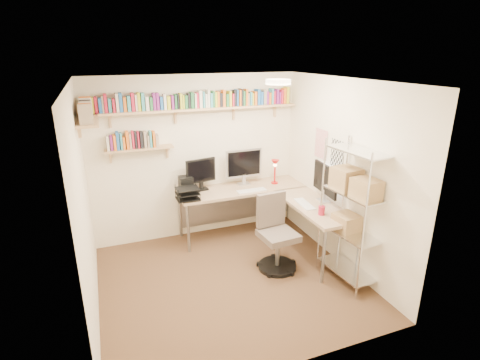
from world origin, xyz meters
The scene contains 6 objects.
ground centered at (0.00, 0.00, 0.00)m, with size 3.20×3.20×0.00m, color #452E1D.
room_shell centered at (0.00, 0.00, 1.55)m, with size 3.24×3.04×2.52m.
wall_shelves centered at (-0.42, 1.30, 2.03)m, with size 3.12×1.09×0.80m.
corner_desk centered at (0.70, 0.92, 0.78)m, with size 2.11×2.01×1.37m.
office_chair centered at (0.70, 0.11, 0.43)m, with size 0.54×0.55×1.03m.
wire_rack centered at (1.42, -0.47, 1.10)m, with size 0.45×0.81×1.81m.
Camera 1 is at (-1.37, -3.91, 2.80)m, focal length 28.00 mm.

